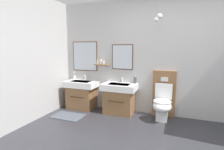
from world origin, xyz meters
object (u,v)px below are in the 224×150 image
(toothbrush_cup, at_px, (74,77))
(vanity_sink_right, at_px, (119,98))
(soap_dispenser, at_px, (135,80))
(vanity_sink_left, at_px, (82,94))
(toilet, at_px, (163,101))

(toothbrush_cup, bearing_deg, vanity_sink_right, -7.66)
(vanity_sink_right, distance_m, soap_dispenser, 0.54)
(toothbrush_cup, xyz_separation_m, soap_dispenser, (1.60, 0.01, 0.02))
(vanity_sink_left, relative_size, toothbrush_cup, 3.97)
(toothbrush_cup, bearing_deg, toilet, -4.11)
(toilet, relative_size, soap_dispenser, 5.40)
(toilet, bearing_deg, vanity_sink_right, -179.31)
(vanity_sink_left, distance_m, vanity_sink_right, 0.98)
(toilet, height_order, soap_dispenser, toilet)
(vanity_sink_left, bearing_deg, toothbrush_cup, 150.64)
(vanity_sink_right, relative_size, soap_dispenser, 4.17)
(toilet, xyz_separation_m, toothbrush_cup, (-2.24, 0.16, 0.36))
(vanity_sink_right, height_order, toothbrush_cup, toothbrush_cup)
(toilet, height_order, toothbrush_cup, toilet)
(vanity_sink_left, distance_m, soap_dispenser, 1.36)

